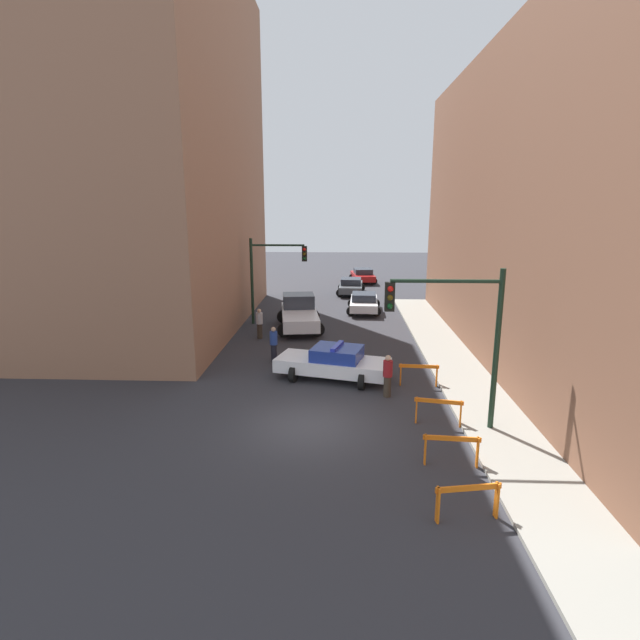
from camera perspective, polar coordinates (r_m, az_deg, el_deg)
name	(u,v)px	position (r m, az deg, el deg)	size (l,w,h in m)	color
ground_plane	(310,425)	(17.05, -1.14, -11.93)	(120.00, 120.00, 0.00)	#2D2D33
sidewalk_right	(498,427)	(17.78, 19.66, -11.44)	(2.40, 44.00, 0.12)	gray
building_corner_left	(115,148)	(32.29, -22.42, 17.74)	(14.00, 20.00, 20.63)	#93664C
building_right	(619,207)	(26.49, 31.00, 11.00)	(12.00, 28.00, 14.13)	brown
traffic_light_near	(461,325)	(16.14, 15.77, -0.60)	(3.64, 0.35, 5.20)	black
traffic_light_far	(270,269)	(30.26, -5.77, 5.85)	(3.44, 0.35, 5.20)	black
police_car	(334,362)	(21.01, 1.58, -4.87)	(5.02, 3.09, 1.52)	white
white_truck	(299,313)	(29.44, -2.39, 0.78)	(3.09, 5.61, 1.90)	silver
parked_car_near	(364,302)	(34.04, 5.03, 2.05)	(2.41, 4.38, 1.31)	silver
parked_car_mid	(351,286)	(40.69, 3.56, 3.92)	(2.41, 4.38, 1.31)	#474C51
parked_car_far	(363,275)	(46.81, 4.92, 5.12)	(2.56, 4.46, 1.31)	maroon
pedestrian_crossing	(274,344)	(23.35, -5.32, -2.70)	(0.49, 0.49, 1.66)	black
pedestrian_corner	(260,323)	(27.38, -6.93, -0.35)	(0.49, 0.49, 1.66)	#382D23
pedestrian_sidewalk	(388,375)	(19.25, 7.73, -6.28)	(0.51, 0.51, 1.66)	#382D23
barrier_front	(468,496)	(12.75, 16.55, -18.75)	(1.58, 0.42, 0.90)	orange
barrier_mid	(451,446)	(14.89, 14.80, -13.70)	(1.60, 0.27, 0.90)	orange
barrier_back	(439,407)	(17.31, 13.39, -9.69)	(1.58, 0.43, 0.90)	orange
barrier_corner	(419,371)	(20.64, 11.22, -5.78)	(1.60, 0.27, 0.90)	orange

